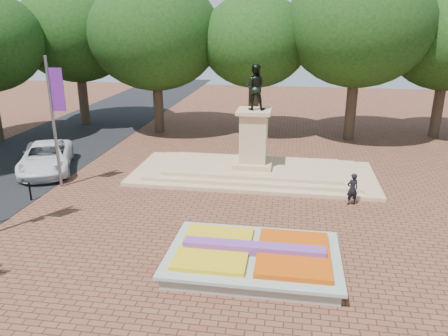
# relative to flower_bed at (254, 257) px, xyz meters

# --- Properties ---
(ground) EXTENTS (90.00, 90.00, 0.00)m
(ground) POSITION_rel_flower_bed_xyz_m (-1.03, 2.00, -0.38)
(ground) COLOR brown
(ground) RESTS_ON ground
(flower_bed) EXTENTS (6.30, 4.30, 0.91)m
(flower_bed) POSITION_rel_flower_bed_xyz_m (0.00, 0.00, 0.00)
(flower_bed) COLOR gray
(flower_bed) RESTS_ON ground
(monument) EXTENTS (14.00, 6.00, 6.40)m
(monument) POSITION_rel_flower_bed_xyz_m (-1.03, 10.00, 0.50)
(monument) COLOR tan
(monument) RESTS_ON ground
(tree_row_back) EXTENTS (44.80, 8.80, 10.43)m
(tree_row_back) POSITION_rel_flower_bed_xyz_m (1.31, 20.00, 6.29)
(tree_row_back) COLOR #38291E
(tree_row_back) RESTS_ON ground
(van) EXTENTS (4.97, 6.61, 1.67)m
(van) POSITION_rel_flower_bed_xyz_m (-13.39, 8.81, 0.46)
(van) COLOR silver
(van) RESTS_ON ground
(pedestrian) EXTENTS (0.69, 0.57, 1.63)m
(pedestrian) POSITION_rel_flower_bed_xyz_m (4.20, 6.50, 0.44)
(pedestrian) COLOR black
(pedestrian) RESTS_ON ground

